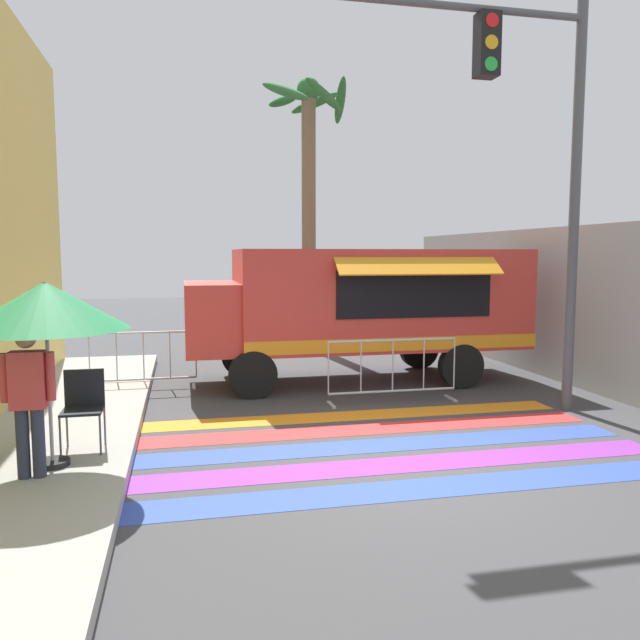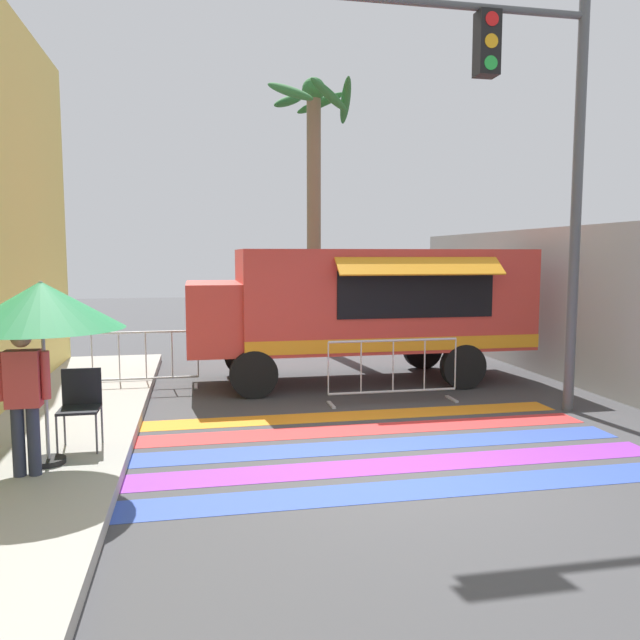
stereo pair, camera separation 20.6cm
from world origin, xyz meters
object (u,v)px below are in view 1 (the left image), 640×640
folding_chair (83,402)px  barricade_side (144,361)px  palm_tree (309,170)px  food_truck (353,302)px  patio_umbrella (45,307)px  traffic_signal_pole (525,126)px  vendor_person (28,394)px  barricade_front (393,371)px

folding_chair → barricade_side: bearing=91.8°
palm_tree → food_truck: bearing=-90.6°
food_truck → patio_umbrella: (-4.64, -4.45, 0.36)m
traffic_signal_pole → barricade_side: size_ratio=3.40×
traffic_signal_pole → vendor_person: 7.65m
traffic_signal_pole → patio_umbrella: 7.11m
barricade_front → barricade_side: 4.53m
food_truck → patio_umbrella: 6.44m
patio_umbrella → barricade_front: size_ratio=0.91×
vendor_person → barricade_front: bearing=30.2°
patio_umbrella → food_truck: bearing=43.8°
vendor_person → barricade_front: size_ratio=0.70×
traffic_signal_pole → patio_umbrella: traffic_signal_pole is taller
food_truck → vendor_person: 6.78m
folding_chair → vendor_person: 1.04m
folding_chair → palm_tree: palm_tree is taller
barricade_front → palm_tree: 7.61m
traffic_signal_pole → barricade_front: size_ratio=2.90×
traffic_signal_pole → barricade_front: 4.31m
traffic_signal_pole → folding_chair: traffic_signal_pole is taller
barricade_side → palm_tree: bearing=48.4°
folding_chair → vendor_person: vendor_person is taller
vendor_person → barricade_side: 4.97m
food_truck → palm_tree: 5.51m
patio_umbrella → vendor_person: (-0.13, -0.34, -0.87)m
palm_tree → patio_umbrella: bearing=-117.5°
barricade_side → barricade_front: bearing=-25.2°
food_truck → barricade_side: food_truck is taller
traffic_signal_pole → folding_chair: 7.29m
barricade_front → palm_tree: size_ratio=0.32×
traffic_signal_pole → patio_umbrella: bearing=-166.3°
folding_chair → traffic_signal_pole: bearing=17.5°
vendor_person → barricade_side: size_ratio=0.82×
barricade_side → vendor_person: bearing=-99.8°
barricade_front → palm_tree: (-0.12, 6.40, 4.11)m
traffic_signal_pole → barricade_side: traffic_signal_pole is taller
barricade_front → vendor_person: bearing=-149.2°
folding_chair → barricade_front: (4.55, 2.03, -0.19)m
traffic_signal_pole → palm_tree: size_ratio=0.93×
food_truck → traffic_signal_pole: bearing=-57.3°
food_truck → barricade_side: size_ratio=3.38×
patio_umbrella → folding_chair: 1.34m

